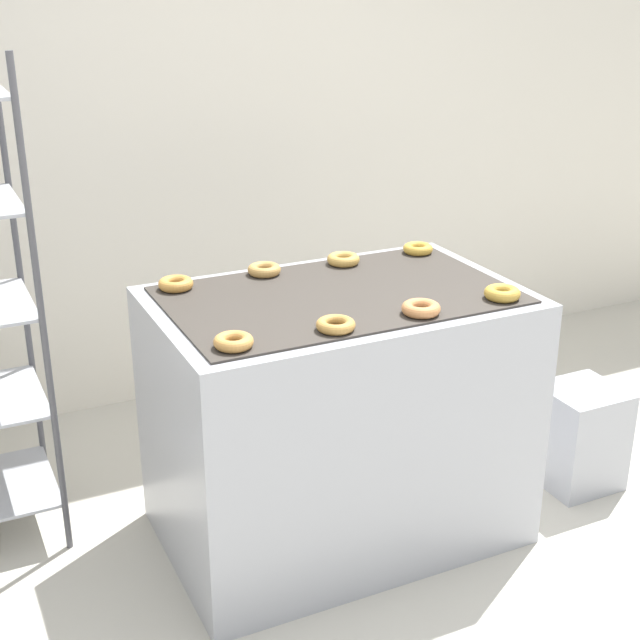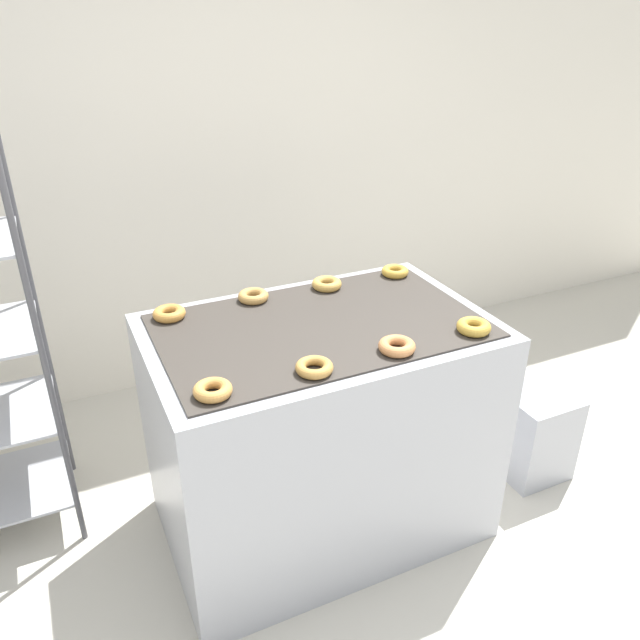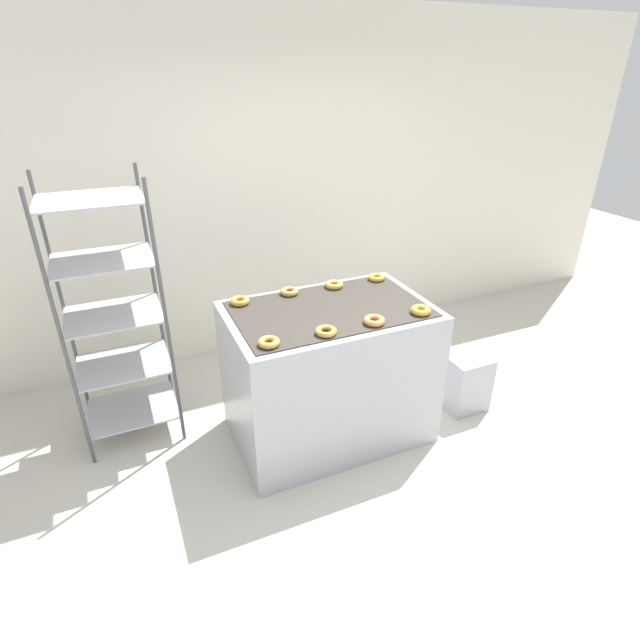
{
  "view_description": "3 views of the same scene",
  "coord_description": "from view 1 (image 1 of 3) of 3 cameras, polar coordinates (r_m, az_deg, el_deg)",
  "views": [
    {
      "loc": [
        -1.32,
        -1.95,
        2.03
      ],
      "look_at": [
        0.0,
        0.82,
        0.82
      ],
      "focal_mm": 50.0,
      "sensor_mm": 36.0,
      "label": 1
    },
    {
      "loc": [
        -0.88,
        -1.21,
        2.05
      ],
      "look_at": [
        0.0,
        0.67,
        0.99
      ],
      "focal_mm": 35.0,
      "sensor_mm": 36.0,
      "label": 2
    },
    {
      "loc": [
        -1.19,
        -1.9,
        2.34
      ],
      "look_at": [
        0.0,
        0.82,
        0.82
      ],
      "focal_mm": 28.0,
      "sensor_mm": 36.0,
      "label": 3
    }
  ],
  "objects": [
    {
      "name": "ground_plane",
      "position": [
        3.11,
        6.89,
        -19.35
      ],
      "size": [
        14.0,
        14.0,
        0.0
      ],
      "primitive_type": "plane",
      "color": "beige"
    },
    {
      "name": "wall_back",
      "position": [
        4.33,
        -7.69,
        13.01
      ],
      "size": [
        8.0,
        0.05,
        2.8
      ],
      "color": "silver",
      "rests_on": "ground_plane"
    },
    {
      "name": "donut_far_midright",
      "position": [
        3.43,
        1.5,
        3.91
      ],
      "size": [
        0.13,
        0.13,
        0.04
      ],
      "primitive_type": "torus",
      "color": "gold",
      "rests_on": "fryer_machine"
    },
    {
      "name": "donut_far_midleft",
      "position": [
        3.32,
        -3.59,
        3.24
      ],
      "size": [
        0.12,
        0.12,
        0.04
      ],
      "primitive_type": "torus",
      "color": "#BA8B47",
      "rests_on": "fryer_machine"
    },
    {
      "name": "donut_near_right",
      "position": [
        3.13,
        11.59,
        1.69
      ],
      "size": [
        0.13,
        0.13,
        0.04
      ],
      "primitive_type": "torus",
      "color": "gold",
      "rests_on": "fryer_machine"
    },
    {
      "name": "donut_far_left",
      "position": [
        3.2,
        -9.22,
        2.3
      ],
      "size": [
        0.12,
        0.12,
        0.04
      ],
      "primitive_type": "torus",
      "color": "#C6883C",
      "rests_on": "fryer_machine"
    },
    {
      "name": "glaze_bin",
      "position": [
        3.89,
        16.24,
        -7.16
      ],
      "size": [
        0.31,
        0.3,
        0.43
      ],
      "color": "#A8AAB2",
      "rests_on": "ground_plane"
    },
    {
      "name": "fryer_machine",
      "position": [
        3.32,
        1.13,
        -6.23
      ],
      "size": [
        1.3,
        0.83,
        0.97
      ],
      "color": "#A8AAB2",
      "rests_on": "ground_plane"
    },
    {
      "name": "donut_near_midright",
      "position": [
        2.95,
        6.48,
        0.74
      ],
      "size": [
        0.13,
        0.13,
        0.04
      ],
      "primitive_type": "torus",
      "color": "#CC854C",
      "rests_on": "fryer_machine"
    },
    {
      "name": "donut_near_midleft",
      "position": [
        2.8,
        1.01,
        -0.31
      ],
      "size": [
        0.13,
        0.13,
        0.03
      ],
      "primitive_type": "torus",
      "color": "#BA8840",
      "rests_on": "fryer_machine"
    },
    {
      "name": "donut_far_right",
      "position": [
        3.59,
        6.29,
        4.56
      ],
      "size": [
        0.12,
        0.12,
        0.04
      ],
      "primitive_type": "torus",
      "color": "gold",
      "rests_on": "fryer_machine"
    },
    {
      "name": "donut_near_left",
      "position": [
        2.68,
        -5.56,
        -1.39
      ],
      "size": [
        0.12,
        0.12,
        0.04
      ],
      "primitive_type": "torus",
      "color": "#C88D44",
      "rests_on": "fryer_machine"
    }
  ]
}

